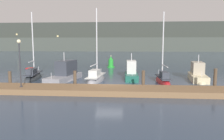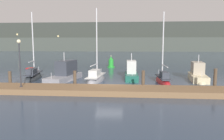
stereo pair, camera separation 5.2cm
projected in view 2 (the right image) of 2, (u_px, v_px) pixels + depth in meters
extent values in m
plane|color=#2D3D51|center=(109.00, 87.00, 20.10)|extent=(400.00, 400.00, 0.00)
cube|color=brown|center=(107.00, 90.00, 17.74)|extent=(27.29, 2.80, 0.45)
cylinder|color=#4C3D2D|center=(10.00, 79.00, 20.04)|extent=(0.28, 0.28, 1.45)
cylinder|color=#4C3D2D|center=(75.00, 79.00, 19.55)|extent=(0.28, 0.28, 1.58)
cylinder|color=#4C3D2D|center=(143.00, 80.00, 19.06)|extent=(0.28, 0.28, 1.65)
cylinder|color=#4C3D2D|center=(215.00, 80.00, 18.56)|extent=(0.28, 0.28, 1.88)
ellipsoid|color=#2D3338|center=(34.00, 79.00, 24.52)|extent=(2.11, 5.46, 1.43)
cube|color=#333842|center=(33.00, 73.00, 24.44)|extent=(1.77, 4.59, 0.08)
cube|color=#333842|center=(32.00, 71.00, 23.77)|extent=(1.03, 1.80, 0.54)
cylinder|color=silver|center=(33.00, 43.00, 24.44)|extent=(0.12, 0.12, 6.77)
cylinder|color=silver|center=(31.00, 62.00, 23.76)|extent=(0.39, 1.87, 0.09)
cylinder|color=silver|center=(39.00, 69.00, 26.83)|extent=(0.04, 0.04, 0.50)
ellipsoid|color=gray|center=(64.00, 80.00, 23.58)|extent=(3.15, 6.36, 1.12)
cube|color=gray|center=(64.00, 78.00, 23.54)|extent=(2.87, 5.73, 0.58)
cube|color=#333842|center=(66.00, 67.00, 23.99)|extent=(1.87, 2.89, 1.53)
cube|color=black|center=(71.00, 64.00, 25.13)|extent=(1.25, 0.52, 0.68)
cylinder|color=silver|center=(64.00, 57.00, 23.37)|extent=(0.07, 0.07, 0.93)
cylinder|color=silver|center=(51.00, 76.00, 21.03)|extent=(0.04, 0.04, 0.60)
ellipsoid|color=gray|center=(96.00, 81.00, 23.41)|extent=(1.91, 5.56, 1.46)
cube|color=silver|center=(96.00, 76.00, 23.34)|extent=(1.60, 4.67, 0.08)
cube|color=silver|center=(95.00, 73.00, 22.65)|extent=(1.02, 1.81, 0.67)
cylinder|color=silver|center=(97.00, 42.00, 23.33)|extent=(0.12, 0.12, 7.10)
cylinder|color=silver|center=(94.00, 65.00, 22.31)|extent=(0.31, 2.67, 0.09)
cylinder|color=silver|center=(101.00, 70.00, 25.77)|extent=(0.04, 0.04, 0.50)
ellipsoid|color=#195647|center=(131.00, 79.00, 24.26)|extent=(1.61, 4.59, 1.00)
cube|color=#195647|center=(131.00, 76.00, 24.22)|extent=(1.48, 4.13, 0.66)
cube|color=silver|center=(131.00, 67.00, 24.54)|extent=(1.06, 2.03, 1.40)
cube|color=black|center=(131.00, 64.00, 25.42)|extent=(0.89, 0.30, 0.63)
cylinder|color=silver|center=(132.00, 57.00, 24.04)|extent=(0.07, 0.07, 0.84)
cylinder|color=silver|center=(132.00, 73.00, 22.25)|extent=(0.04, 0.04, 0.60)
ellipsoid|color=red|center=(163.00, 82.00, 22.54)|extent=(1.36, 5.12, 1.33)
cube|color=#333842|center=(163.00, 77.00, 22.48)|extent=(1.14, 4.30, 0.08)
cube|color=#333842|center=(164.00, 75.00, 21.83)|extent=(0.75, 1.65, 0.60)
cylinder|color=silver|center=(163.00, 45.00, 22.47)|extent=(0.12, 0.12, 6.65)
cylinder|color=silver|center=(165.00, 66.00, 21.50)|extent=(0.21, 2.47, 0.09)
cylinder|color=silver|center=(159.00, 72.00, 24.76)|extent=(0.04, 0.04, 0.50)
ellipsoid|color=beige|center=(198.00, 80.00, 23.63)|extent=(2.44, 5.50, 1.38)
cube|color=beige|center=(198.00, 77.00, 23.59)|extent=(2.23, 4.96, 0.65)
cube|color=#A39984|center=(198.00, 68.00, 23.98)|extent=(1.48, 2.48, 1.29)
cube|color=black|center=(196.00, 65.00, 24.99)|extent=(1.04, 0.40, 0.58)
cylinder|color=silver|center=(199.00, 59.00, 23.44)|extent=(0.07, 0.07, 0.82)
cylinder|color=silver|center=(202.00, 75.00, 21.35)|extent=(0.04, 0.04, 0.60)
cylinder|color=green|center=(111.00, 67.00, 36.03)|extent=(1.22, 1.22, 0.16)
cylinder|color=green|center=(111.00, 63.00, 35.95)|extent=(0.81, 0.81, 1.18)
cone|color=green|center=(111.00, 58.00, 35.84)|extent=(0.57, 0.57, 0.50)
sphere|color=#F9EAB7|center=(111.00, 56.00, 35.80)|extent=(0.16, 0.16, 0.16)
cylinder|color=#2D2D33|center=(21.00, 86.00, 17.94)|extent=(0.24, 0.24, 0.06)
cylinder|color=#2D2D33|center=(20.00, 65.00, 17.71)|extent=(0.10, 0.10, 3.51)
sphere|color=#F9EAB7|center=(19.00, 41.00, 17.48)|extent=(0.32, 0.32, 0.32)
cube|color=#333833|center=(126.00, 37.00, 114.23)|extent=(240.00, 16.00, 14.09)
cube|color=#3F463F|center=(138.00, 44.00, 104.37)|extent=(144.00, 10.00, 6.45)
cube|color=#F4DB8C|center=(58.00, 46.00, 109.56)|extent=(0.80, 0.10, 0.80)
cube|color=#F4DB8C|center=(95.00, 42.00, 107.85)|extent=(0.80, 0.10, 0.80)
cube|color=#F4DB8C|center=(17.00, 34.00, 110.52)|extent=(0.80, 0.10, 0.80)
cube|color=#F4DB8C|center=(58.00, 36.00, 108.94)|extent=(0.80, 0.10, 0.80)
cube|color=#F4DB8C|center=(144.00, 43.00, 105.94)|extent=(0.80, 0.10, 0.80)
cube|color=#F4DB8C|center=(49.00, 41.00, 109.61)|extent=(0.80, 0.10, 0.80)
ellipsoid|color=red|center=(31.00, 69.00, 33.53)|extent=(2.78, 2.08, 0.56)
cube|color=brown|center=(31.00, 68.00, 33.50)|extent=(0.81, 0.90, 0.06)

